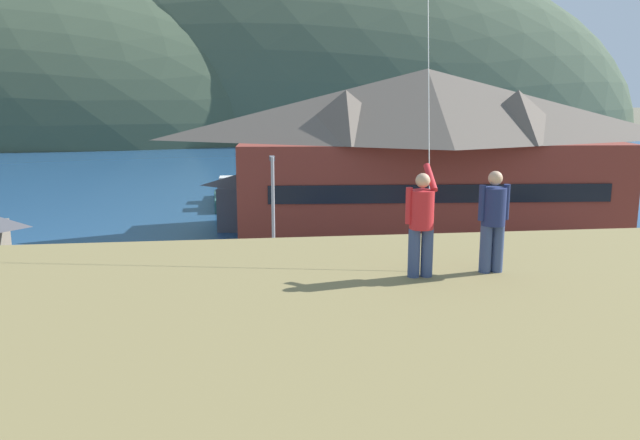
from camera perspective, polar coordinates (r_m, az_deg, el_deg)
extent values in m
plane|color=#66604C|center=(22.48, 0.97, -13.64)|extent=(600.00, 600.00, 0.00)
cube|color=slate|center=(27.03, -0.50, -9.06)|extent=(40.00, 20.00, 0.10)
cube|color=navy|center=(80.76, -4.90, 4.71)|extent=(360.00, 84.00, 0.03)
ellipsoid|color=#3D4C38|center=(143.85, -21.32, 6.95)|extent=(126.18, 72.48, 61.94)
ellipsoid|color=#42513D|center=(142.73, 0.50, 7.70)|extent=(139.20, 67.21, 78.39)
cube|color=brown|center=(43.86, 9.19, 2.98)|extent=(24.96, 11.99, 6.29)
cube|color=black|center=(38.87, 10.72, 2.30)|extent=(20.56, 1.66, 1.10)
pyramid|color=#60564C|center=(43.40, 9.42, 10.08)|extent=(26.49, 13.12, 4.57)
pyramid|color=#60564C|center=(40.86, 2.31, 9.21)|extent=(6.00, 6.00, 3.20)
pyramid|color=#60564C|center=(43.17, 17.07, 8.85)|extent=(6.00, 6.00, 3.20)
cube|color=#474C56|center=(45.02, -5.27, 1.17)|extent=(6.02, 4.40, 2.99)
pyramid|color=#47474C|center=(44.69, -5.32, 3.86)|extent=(6.52, 4.83, 1.27)
cube|color=black|center=(43.30, -5.54, 0.14)|extent=(1.10, 0.22, 2.09)
cube|color=#70604C|center=(54.32, -4.86, 1.73)|extent=(3.20, 11.52, 0.70)
cube|color=#23564C|center=(53.36, -8.32, 1.58)|extent=(2.15, 5.96, 0.90)
cube|color=#33665B|center=(53.27, -8.34, 2.14)|extent=(2.08, 5.78, 0.16)
cube|color=silver|center=(52.74, -8.35, 2.74)|extent=(1.40, 1.82, 1.10)
cube|color=navy|center=(51.37, -0.76, 1.32)|extent=(2.42, 7.51, 0.90)
cube|color=navy|center=(51.28, -0.77, 1.90)|extent=(2.35, 7.29, 0.16)
cube|color=silver|center=(50.63, -0.70, 2.50)|extent=(1.69, 2.26, 1.10)
cube|color=#23564C|center=(56.64, -8.20, 2.16)|extent=(1.93, 5.65, 0.90)
cube|color=#33665B|center=(56.56, -8.22, 2.69)|extent=(1.87, 5.48, 0.16)
cube|color=silver|center=(56.05, -8.25, 3.26)|extent=(1.30, 1.71, 1.10)
cube|color=navy|center=(27.76, 2.39, -6.82)|extent=(4.26, 1.95, 0.80)
cube|color=navy|center=(27.56, 2.71, -5.33)|extent=(2.16, 1.67, 0.70)
cube|color=black|center=(27.57, 2.71, -5.40)|extent=(2.20, 1.71, 0.32)
cylinder|color=black|center=(28.63, -0.58, -7.09)|extent=(0.65, 0.24, 0.64)
cylinder|color=black|center=(26.90, -0.28, -8.33)|extent=(0.65, 0.24, 0.64)
cylinder|color=black|center=(28.95, 4.85, -6.91)|extent=(0.65, 0.24, 0.64)
cylinder|color=black|center=(27.24, 5.51, -8.13)|extent=(0.65, 0.24, 0.64)
cylinder|color=black|center=(23.46, -23.16, -12.37)|extent=(0.65, 0.26, 0.64)
cylinder|color=black|center=(21.84, -24.21, -14.28)|extent=(0.65, 0.26, 0.64)
cube|color=slate|center=(23.79, 9.47, -10.18)|extent=(4.35, 2.18, 0.80)
cube|color=#5B5B5F|center=(23.58, 9.88, -8.45)|extent=(2.24, 1.79, 0.70)
cube|color=black|center=(23.59, 9.88, -8.53)|extent=(2.28, 1.82, 0.32)
cylinder|color=black|center=(24.31, 5.59, -10.61)|extent=(0.66, 0.28, 0.64)
cylinder|color=black|center=(22.71, 7.03, -12.30)|extent=(0.66, 0.28, 0.64)
cylinder|color=black|center=(25.23, 11.60, -9.95)|extent=(0.66, 0.28, 0.64)
cylinder|color=black|center=(23.69, 13.41, -11.49)|extent=(0.66, 0.28, 0.64)
cylinder|color=black|center=(34.61, 23.96, -4.80)|extent=(0.65, 0.24, 0.64)
cylinder|color=black|center=(33.16, 25.67, -5.64)|extent=(0.65, 0.24, 0.64)
cube|color=red|center=(30.02, 18.32, -6.00)|extent=(4.31, 2.06, 0.80)
cube|color=#B11A15|center=(29.74, 18.15, -4.64)|extent=(2.20, 1.73, 0.70)
cube|color=black|center=(29.75, 18.15, -4.71)|extent=(2.24, 1.76, 0.32)
cylinder|color=black|center=(30.06, 21.41, -6.99)|extent=(0.65, 0.26, 0.64)
cylinder|color=black|center=(31.55, 19.66, -6.00)|extent=(0.65, 0.26, 0.64)
cylinder|color=black|center=(28.75, 16.74, -7.51)|extent=(0.65, 0.26, 0.64)
cylinder|color=black|center=(30.30, 15.16, -6.44)|extent=(0.65, 0.26, 0.64)
cube|color=#236633|center=(28.41, -20.09, -7.11)|extent=(4.33, 2.12, 0.80)
cube|color=#1E562B|center=(28.14, -19.90, -5.67)|extent=(2.22, 1.76, 0.70)
cube|color=black|center=(28.15, -19.89, -5.74)|extent=(2.26, 1.79, 0.32)
cylinder|color=black|center=(29.79, -22.03, -7.21)|extent=(0.65, 0.27, 0.64)
cylinder|color=black|center=(28.17, -23.26, -8.38)|extent=(0.65, 0.27, 0.64)
cylinder|color=black|center=(29.00, -16.90, -7.36)|extent=(0.65, 0.27, 0.64)
cylinder|color=black|center=(27.32, -17.84, -8.59)|extent=(0.65, 0.27, 0.64)
cube|color=red|center=(25.11, 21.64, -9.68)|extent=(4.30, 2.04, 0.80)
cube|color=#B11A15|center=(24.92, 22.08, -8.04)|extent=(2.19, 1.72, 0.70)
cube|color=black|center=(24.93, 22.07, -8.12)|extent=(2.23, 1.75, 0.32)
cylinder|color=black|center=(25.51, 17.87, -10.05)|extent=(0.65, 0.26, 0.64)
cylinder|color=black|center=(23.94, 19.49, -11.61)|extent=(0.65, 0.26, 0.64)
cylinder|color=black|center=(26.60, 23.43, -9.55)|extent=(0.65, 0.26, 0.64)
cylinder|color=black|center=(25.11, 25.34, -10.98)|extent=(0.65, 0.26, 0.64)
cube|color=#B28923|center=(21.56, -9.25, -12.54)|extent=(4.32, 2.10, 0.80)
cube|color=olive|center=(21.27, -9.72, -10.71)|extent=(2.21, 1.75, 0.70)
cube|color=black|center=(21.28, -9.72, -10.80)|extent=(2.26, 1.78, 0.32)
cylinder|color=black|center=(20.97, -5.27, -14.36)|extent=(0.65, 0.27, 0.64)
cylinder|color=black|center=(22.63, -5.76, -12.35)|extent=(0.65, 0.27, 0.64)
cylinder|color=black|center=(20.91, -12.98, -14.69)|extent=(0.65, 0.27, 0.64)
cylinder|color=black|center=(22.58, -12.85, -12.65)|extent=(0.65, 0.27, 0.64)
cylinder|color=#ADADB2|center=(31.32, -4.16, -0.13)|extent=(0.16, 0.16, 6.29)
cube|color=#4C4C51|center=(31.20, -4.28, 5.48)|extent=(0.24, 0.70, 0.20)
cylinder|color=#384770|center=(10.78, 8.34, -2.91)|extent=(0.20, 0.20, 0.82)
cylinder|color=#384770|center=(10.83, 9.46, -2.86)|extent=(0.20, 0.20, 0.82)
cylinder|color=red|center=(10.65, 9.02, 0.92)|extent=(0.40, 0.40, 0.64)
sphere|color=tan|center=(10.57, 9.10, 3.48)|extent=(0.24, 0.24, 0.24)
cylinder|color=red|center=(10.79, 9.77, 3.73)|extent=(0.11, 0.55, 0.43)
cylinder|color=red|center=(10.58, 7.89, 1.27)|extent=(0.11, 0.11, 0.60)
cylinder|color=#384770|center=(11.28, 14.47, -2.50)|extent=(0.20, 0.20, 0.82)
cylinder|color=#384770|center=(11.38, 15.47, -2.43)|extent=(0.20, 0.20, 0.82)
cylinder|color=navy|center=(11.18, 15.17, 1.17)|extent=(0.40, 0.40, 0.64)
sphere|color=tan|center=(11.11, 15.30, 3.60)|extent=(0.24, 0.24, 0.24)
cylinder|color=navy|center=(11.07, 14.17, 1.49)|extent=(0.11, 0.11, 0.60)
cylinder|color=navy|center=(11.27, 16.18, 1.55)|extent=(0.11, 0.11, 0.60)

